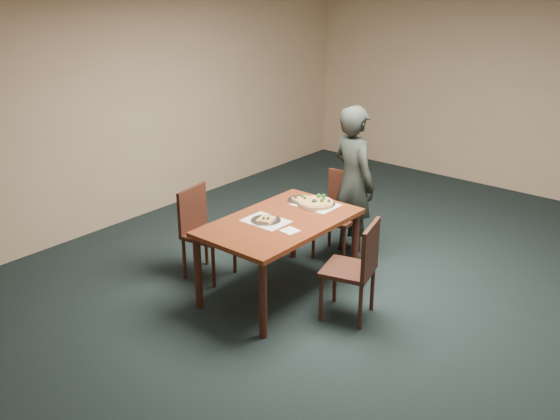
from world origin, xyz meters
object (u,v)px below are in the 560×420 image
Objects in this scene: chair_left at (202,227)px; slice_plate_far at (302,200)px; dining_table at (280,229)px; chair_far at (341,209)px; chair_right at (357,265)px; pizza_pan at (316,202)px; slice_plate_near at (266,220)px; diner at (353,183)px.

chair_left reaches higher than slice_plate_far.
chair_far is (-0.06, 1.08, -0.14)m from dining_table.
chair_left is 1.00× the size of chair_right.
pizza_pan is at bearing 1.71° from slice_plate_far.
chair_far is 1.21m from slice_plate_near.
diner reaches higher than chair_left.
slice_plate_far is (-0.18, -0.01, -0.01)m from pizza_pan.
diner is at bearing -159.98° from chair_right.
chair_left reaches higher than dining_table.
slice_plate_near is (-0.12, -1.26, -0.05)m from diner.
chair_right reaches higher than dining_table.
slice_plate_far is (-0.10, -0.55, 0.25)m from chair_far.
diner is at bearing 84.47° from slice_plate_near.
pizza_pan is 0.18m from slice_plate_far.
diner is 4.29× the size of pizza_pan.
slice_plate_far is (-0.16, 0.53, 0.10)m from dining_table.
chair_left is 2.39× the size of pizza_pan.
chair_right reaches higher than slice_plate_far.
diner is 0.62m from pizza_pan.
chair_right is 0.94m from slice_plate_near.
slice_plate_near is (0.76, 0.09, 0.25)m from chair_left.
chair_left is 1.67m from chair_right.
chair_far is 1.32m from chair_right.
slice_plate_near is at bearing 104.57° from diner.
dining_table is 1.09m from chair_far.
dining_table is 1.65× the size of chair_far.
chair_right reaches higher than slice_plate_near.
dining_table is 5.36× the size of slice_plate_near.
pizza_pan is (-0.79, 0.45, 0.26)m from chair_right.
slice_plate_near is at bearing -98.88° from pizza_pan.
chair_right is 1.35m from diner.
pizza_pan is at bearing 81.12° from slice_plate_near.
chair_far reaches higher than slice_plate_near.
chair_right is at bearing -29.99° from pizza_pan.
slice_plate_near is at bearing -98.35° from chair_far.
slice_plate_far is at bearing -52.15° from chair_left.
chair_right is 0.94m from pizza_pan.
diner is (0.88, 1.35, 0.30)m from chair_left.
slice_plate_far is at bearing 97.05° from slice_plate_near.
slice_plate_far is at bearing -178.29° from pizza_pan.
chair_right reaches higher than pizza_pan.
chair_right is (1.65, 0.28, 0.00)m from chair_left.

